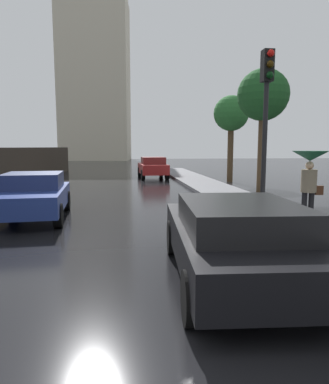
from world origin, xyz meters
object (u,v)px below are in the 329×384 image
(car_black_far_ahead, at_px, (235,237))
(pedestrian_with_umbrella_near, at_px, (310,168))
(car_red_mid_road, at_px, (153,167))
(traffic_light, at_px, (266,105))
(street_tree_near, at_px, (263,97))
(car_blue_near_kerb, at_px, (33,195))
(street_tree_far, at_px, (231,115))

(car_black_far_ahead, xyz_separation_m, pedestrian_with_umbrella_near, (3.12, 3.43, 0.85))
(car_red_mid_road, bearing_deg, traffic_light, -86.31)
(pedestrian_with_umbrella_near, xyz_separation_m, street_tree_near, (1.31, 6.41, 2.72))
(traffic_light, bearing_deg, car_black_far_ahead, -118.97)
(car_red_mid_road, relative_size, street_tree_near, 0.73)
(car_blue_near_kerb, distance_m, pedestrian_with_umbrella_near, 7.72)
(pedestrian_with_umbrella_near, distance_m, street_tree_near, 7.09)
(pedestrian_with_umbrella_near, relative_size, street_tree_far, 0.36)
(car_blue_near_kerb, bearing_deg, street_tree_far, -136.98)
(street_tree_near, bearing_deg, traffic_light, -111.76)
(car_blue_near_kerb, relative_size, traffic_light, 0.94)
(street_tree_far, bearing_deg, car_red_mid_road, 146.04)
(pedestrian_with_umbrella_near, bearing_deg, car_red_mid_road, -71.35)
(pedestrian_with_umbrella_near, distance_m, street_tree_far, 12.02)
(street_tree_far, bearing_deg, pedestrian_with_umbrella_near, -97.65)
(pedestrian_with_umbrella_near, bearing_deg, car_blue_near_kerb, -6.72)
(traffic_light, relative_size, street_tree_far, 0.84)
(car_blue_near_kerb, xyz_separation_m, car_black_far_ahead, (4.32, -5.33, 0.01))
(car_blue_near_kerb, relative_size, car_black_far_ahead, 0.94)
(car_black_far_ahead, distance_m, traffic_light, 4.44)
(car_blue_near_kerb, distance_m, traffic_light, 6.90)
(street_tree_near, bearing_deg, car_blue_near_kerb, -152.78)
(car_red_mid_road, height_order, traffic_light, traffic_light)
(street_tree_far, bearing_deg, street_tree_near, -92.75)
(car_red_mid_road, relative_size, street_tree_far, 0.78)
(traffic_light, bearing_deg, car_blue_near_kerb, 161.41)
(car_blue_near_kerb, bearing_deg, car_red_mid_road, -114.15)
(car_black_far_ahead, bearing_deg, traffic_light, 64.63)
(traffic_light, bearing_deg, pedestrian_with_umbrella_near, 6.76)
(car_blue_near_kerb, height_order, pedestrian_with_umbrella_near, pedestrian_with_umbrella_near)
(car_red_mid_road, relative_size, traffic_light, 0.94)
(car_blue_near_kerb, relative_size, street_tree_near, 0.73)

